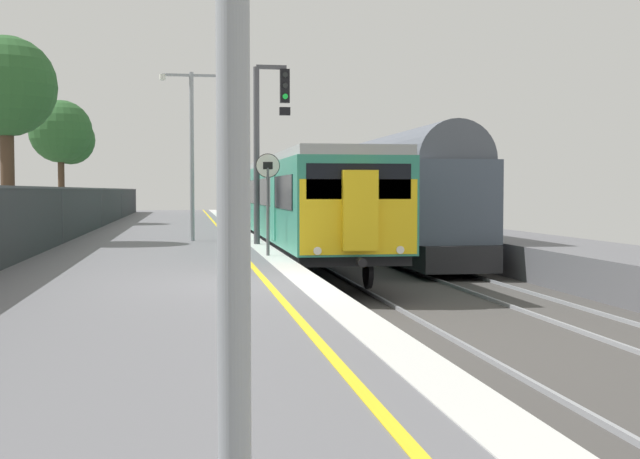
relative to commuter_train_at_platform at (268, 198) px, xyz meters
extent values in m
cube|color=slate|center=(-4.60, -24.77, -1.77)|extent=(6.40, 110.00, 1.00)
cube|color=silver|center=(-1.70, -24.77, -1.26)|extent=(0.60, 110.00, 0.01)
cube|color=yellow|center=(-2.45, -24.77, -1.26)|extent=(0.12, 110.00, 0.01)
cube|color=#423F3D|center=(4.10, -24.77, -2.37)|extent=(11.00, 110.00, 0.20)
cube|color=gray|center=(-0.71, -24.77, -2.23)|extent=(0.07, 110.00, 0.08)
cube|color=gray|center=(0.72, -24.77, -2.23)|extent=(0.07, 110.00, 0.08)
cube|color=gray|center=(3.29, -24.77, -2.23)|extent=(0.07, 110.00, 0.08)
cube|color=#2D846B|center=(0.00, -10.53, 0.00)|extent=(2.80, 20.57, 2.30)
cube|color=black|center=(0.00, -10.53, -1.27)|extent=(2.64, 19.97, 0.25)
cube|color=#999E9E|center=(0.00, -10.53, 1.27)|extent=(2.68, 20.57, 0.24)
cube|color=black|center=(-1.41, -10.53, 0.30)|extent=(0.02, 18.97, 0.84)
cube|color=teal|center=(-1.41, -15.67, -0.10)|extent=(0.03, 1.10, 1.90)
cube|color=teal|center=(-1.41, -5.38, -0.10)|extent=(0.03, 1.10, 1.90)
cylinder|color=black|center=(-0.78, -18.21, -1.77)|extent=(0.12, 0.84, 0.84)
cylinder|color=black|center=(0.78, -18.21, -1.77)|extent=(0.12, 0.84, 0.84)
cylinder|color=black|center=(-0.78, -2.84, -1.77)|extent=(0.12, 0.84, 0.84)
cylinder|color=black|center=(0.78, -2.84, -1.77)|extent=(0.12, 0.84, 0.84)
cube|color=#2D846B|center=(0.00, 10.65, 0.00)|extent=(2.80, 20.57, 2.30)
cube|color=black|center=(0.00, 10.65, -1.27)|extent=(2.64, 19.97, 0.25)
cube|color=#999E9E|center=(0.00, 10.65, 1.27)|extent=(2.68, 20.57, 0.24)
cube|color=black|center=(-1.41, 10.65, 0.30)|extent=(0.02, 18.97, 0.84)
cube|color=teal|center=(-1.41, 5.50, -0.10)|extent=(0.03, 1.10, 1.90)
cube|color=teal|center=(-1.41, 15.79, -0.10)|extent=(0.03, 1.10, 1.90)
cylinder|color=black|center=(-0.78, 2.96, -1.77)|extent=(0.12, 0.84, 0.84)
cylinder|color=black|center=(0.78, 2.96, -1.77)|extent=(0.12, 0.84, 0.84)
cylinder|color=black|center=(-0.78, 18.33, -1.77)|extent=(0.12, 0.84, 0.84)
cylinder|color=black|center=(0.78, 18.33, -1.77)|extent=(0.12, 0.84, 0.84)
cube|color=yellow|center=(0.00, -20.77, -0.25)|extent=(2.70, 0.10, 1.70)
cube|color=black|center=(0.00, -20.78, 0.55)|extent=(2.40, 0.08, 0.80)
cube|color=yellow|center=(0.00, -20.91, -0.10)|extent=(0.80, 0.24, 1.80)
cylinder|color=white|center=(-0.95, -20.83, -1.00)|extent=(0.18, 0.06, 0.18)
cylinder|color=white|center=(0.95, -20.83, -1.00)|extent=(0.18, 0.06, 0.18)
cylinder|color=black|center=(0.00, -21.06, -1.25)|extent=(0.20, 0.35, 0.20)
cube|color=black|center=(0.00, 10.65, 1.52)|extent=(0.60, 0.90, 0.20)
cube|color=#232326|center=(4.00, -8.95, -1.64)|extent=(2.30, 14.92, 0.79)
cube|color=#4C5666|center=(4.00, -8.95, 0.00)|extent=(2.60, 14.12, 2.50)
cylinder|color=#515660|center=(4.00, -8.95, 1.26)|extent=(2.39, 13.72, 2.39)
cylinder|color=black|center=(3.22, -14.41, -1.77)|extent=(0.12, 0.84, 0.84)
cylinder|color=black|center=(4.78, -14.41, -1.77)|extent=(0.12, 0.84, 0.84)
cylinder|color=black|center=(3.22, -3.49, -1.77)|extent=(0.12, 0.84, 0.84)
cylinder|color=black|center=(4.78, -3.49, -1.77)|extent=(0.12, 0.84, 0.84)
cube|color=#232326|center=(4.00, 6.78, -1.64)|extent=(2.30, 14.92, 0.79)
cube|color=#4C5666|center=(4.00, 6.78, 0.00)|extent=(2.60, 14.12, 2.50)
cylinder|color=#515660|center=(4.00, 6.78, 1.26)|extent=(2.39, 13.72, 2.39)
cylinder|color=black|center=(3.22, 1.31, -1.77)|extent=(0.12, 0.84, 0.84)
cylinder|color=black|center=(4.78, 1.31, -1.77)|extent=(0.12, 0.84, 0.84)
cylinder|color=black|center=(3.22, 12.24, -1.77)|extent=(0.12, 0.84, 0.84)
cylinder|color=black|center=(4.78, 12.24, -1.77)|extent=(0.12, 0.84, 0.84)
cube|color=#232326|center=(4.00, 22.50, -1.64)|extent=(2.30, 14.92, 0.79)
cube|color=#4C5666|center=(4.00, 22.50, 0.00)|extent=(2.60, 14.12, 2.50)
cylinder|color=#515660|center=(4.00, 22.50, 1.26)|extent=(2.39, 13.72, 2.39)
cylinder|color=black|center=(3.22, 17.04, -1.77)|extent=(0.12, 0.84, 0.84)
cylinder|color=black|center=(4.78, 17.04, -1.77)|extent=(0.12, 0.84, 0.84)
cylinder|color=black|center=(3.22, 27.96, -1.77)|extent=(0.12, 0.84, 0.84)
cylinder|color=black|center=(4.78, 27.96, -1.77)|extent=(0.12, 0.84, 0.84)
cylinder|color=#47474C|center=(-1.75, -14.24, 1.37)|extent=(0.18, 0.18, 5.28)
cube|color=#47474C|center=(-1.30, -14.24, 4.01)|extent=(0.90, 0.12, 0.12)
cube|color=black|center=(-0.90, -14.24, 3.46)|extent=(0.28, 0.20, 1.00)
cylinder|color=black|center=(-0.90, -14.36, 3.78)|extent=(0.16, 0.04, 0.16)
cylinder|color=black|center=(-0.90, -14.36, 3.46)|extent=(0.16, 0.04, 0.16)
cylinder|color=#19D83F|center=(-0.90, -14.36, 3.14)|extent=(0.16, 0.04, 0.16)
cube|color=black|center=(-0.90, -14.24, 2.71)|extent=(0.32, 0.16, 0.24)
cylinder|color=#59595B|center=(-1.85, -18.71, -0.18)|extent=(0.08, 0.08, 2.17)
cylinder|color=black|center=(-1.85, -18.72, 0.96)|extent=(0.59, 0.02, 0.59)
cylinder|color=silver|center=(-1.85, -18.73, 0.96)|extent=(0.56, 0.02, 0.56)
cube|color=black|center=(-1.85, -18.74, 0.96)|extent=(0.24, 0.01, 0.18)
cylinder|color=#93999E|center=(-3.64, -12.17, 1.42)|extent=(0.14, 0.14, 5.37)
cube|color=#93999E|center=(-3.19, -12.17, 4.00)|extent=(0.90, 0.08, 0.08)
cylinder|color=silver|center=(-2.74, -12.17, 3.92)|extent=(0.20, 0.20, 0.18)
cube|color=#93999E|center=(-4.09, -12.17, 4.00)|extent=(0.90, 0.08, 0.08)
cylinder|color=silver|center=(-4.54, -12.17, 3.92)|extent=(0.20, 0.20, 0.18)
cylinder|color=#38383D|center=(-7.55, -13.08, -0.42)|extent=(0.07, 0.07, 1.69)
cylinder|color=#38383D|center=(-7.55, -1.39, -0.42)|extent=(0.07, 0.07, 1.69)
cylinder|color=#38383D|center=(-7.55, 10.29, -0.42)|extent=(0.07, 0.07, 1.69)
cylinder|color=#38383D|center=(-7.55, 21.98, -0.42)|extent=(0.07, 0.07, 1.69)
cylinder|color=#473323|center=(-9.77, 2.62, 0.54)|extent=(0.31, 0.31, 3.62)
sphere|color=#285628|center=(-9.77, 2.62, 3.18)|extent=(3.01, 3.01, 3.01)
sphere|color=#285628|center=(-9.39, 3.15, 2.81)|extent=(2.38, 2.38, 2.38)
cylinder|color=#473323|center=(-9.21, -12.43, 0.70)|extent=(0.42, 0.42, 3.94)
sphere|color=#285628|center=(-9.21, -12.43, 3.52)|extent=(3.06, 3.06, 3.06)
camera|label=1|loc=(-3.83, -39.20, 0.35)|focal=46.96mm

